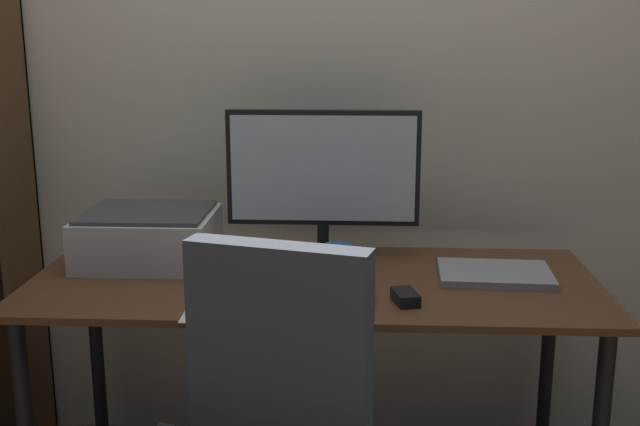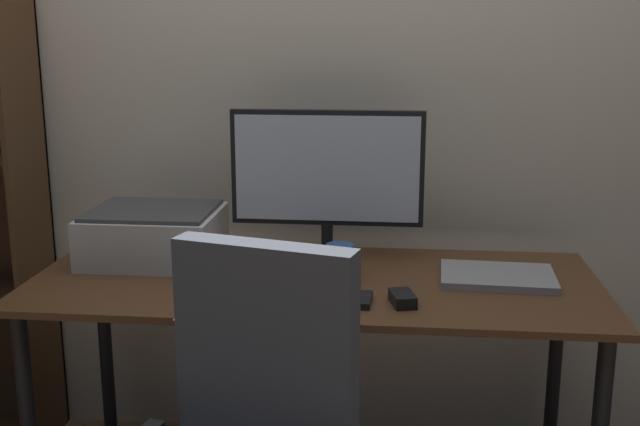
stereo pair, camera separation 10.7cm
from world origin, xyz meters
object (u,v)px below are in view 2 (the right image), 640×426
object	(u,v)px
coffee_mug	(340,261)
keyboard	(317,298)
printer	(154,234)
desk	(314,306)
monitor	(327,175)
laptop	(497,277)
mouse	(403,299)

from	to	relation	value
coffee_mug	keyboard	bearing A→B (deg)	-102.11
keyboard	printer	xyz separation A→B (m)	(-0.54, 0.33, 0.07)
desk	monitor	size ratio (longest dim) A/B	2.76
desk	monitor	xyz separation A→B (m)	(0.02, 0.20, 0.35)
laptop	coffee_mug	bearing A→B (deg)	-175.52
mouse	coffee_mug	distance (m)	0.28
desk	mouse	xyz separation A→B (m)	(0.25, -0.19, 0.10)
monitor	keyboard	distance (m)	0.46
monitor	printer	xyz separation A→B (m)	(-0.53, -0.06, -0.19)
keyboard	coffee_mug	world-z (taller)	coffee_mug
printer	coffee_mug	bearing A→B (deg)	-11.19
printer	desk	bearing A→B (deg)	-15.63
mouse	printer	bearing A→B (deg)	142.31
keyboard	mouse	world-z (taller)	mouse
laptop	keyboard	bearing A→B (deg)	-152.80
keyboard	mouse	xyz separation A→B (m)	(0.23, -0.00, 0.01)
monitor	mouse	bearing A→B (deg)	-58.92
monitor	coffee_mug	size ratio (longest dim) A/B	5.97
keyboard	coffee_mug	size ratio (longest dim) A/B	2.94
monitor	keyboard	world-z (taller)	monitor
desk	laptop	world-z (taller)	laptop
keyboard	laptop	xyz separation A→B (m)	(0.50, 0.22, 0.00)
laptop	monitor	bearing A→B (deg)	165.16
laptop	printer	bearing A→B (deg)	177.18
desk	mouse	distance (m)	0.33
desk	printer	size ratio (longest dim) A/B	4.07
printer	laptop	bearing A→B (deg)	-5.70
desk	keyboard	world-z (taller)	keyboard
monitor	printer	size ratio (longest dim) A/B	1.47
desk	mouse	world-z (taller)	mouse
desk	monitor	distance (m)	0.40
keyboard	printer	distance (m)	0.64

